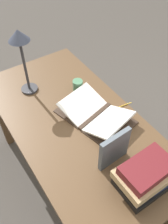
# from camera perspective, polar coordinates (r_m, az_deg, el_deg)

# --- Properties ---
(ground_plane) EXTENTS (12.00, 12.00, 0.00)m
(ground_plane) POSITION_cam_1_polar(r_m,az_deg,el_deg) (2.24, -1.45, -15.16)
(ground_plane) COLOR #47423D
(reading_desk) EXTENTS (1.52, 0.77, 0.77)m
(reading_desk) POSITION_cam_1_polar(r_m,az_deg,el_deg) (1.67, -1.87, -4.37)
(reading_desk) COLOR brown
(reading_desk) RESTS_ON ground_plane
(open_book) EXTENTS (0.53, 0.41, 0.09)m
(open_book) POSITION_cam_1_polar(r_m,az_deg,el_deg) (1.60, 2.56, -0.53)
(open_book) COLOR #38281E
(open_book) RESTS_ON reading_desk
(book_stack_tall) EXTENTS (0.20, 0.29, 0.20)m
(book_stack_tall) POSITION_cam_1_polar(r_m,az_deg,el_deg) (1.30, 13.68, -14.08)
(book_stack_tall) COLOR black
(book_stack_tall) RESTS_ON reading_desk
(book_standing_upright) EXTENTS (0.04, 0.19, 0.23)m
(book_standing_upright) POSITION_cam_1_polar(r_m,az_deg,el_deg) (1.34, 6.93, -8.42)
(book_standing_upright) COLOR slate
(book_standing_upright) RESTS_ON reading_desk
(reading_lamp) EXTENTS (0.13, 0.13, 0.47)m
(reading_lamp) POSITION_cam_1_polar(r_m,az_deg,el_deg) (1.64, -14.32, 14.42)
(reading_lamp) COLOR #2D2D33
(reading_lamp) RESTS_ON reading_desk
(coffee_mug) EXTENTS (0.09, 0.08, 0.10)m
(coffee_mug) POSITION_cam_1_polar(r_m,az_deg,el_deg) (1.76, -1.42, 5.90)
(coffee_mug) COLOR #4C7F5B
(coffee_mug) RESTS_ON reading_desk
(pencil) EXTENTS (0.03, 0.16, 0.01)m
(pencil) POSITION_cam_1_polar(r_m,az_deg,el_deg) (1.70, 8.58, 1.33)
(pencil) COLOR gold
(pencil) RESTS_ON reading_desk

